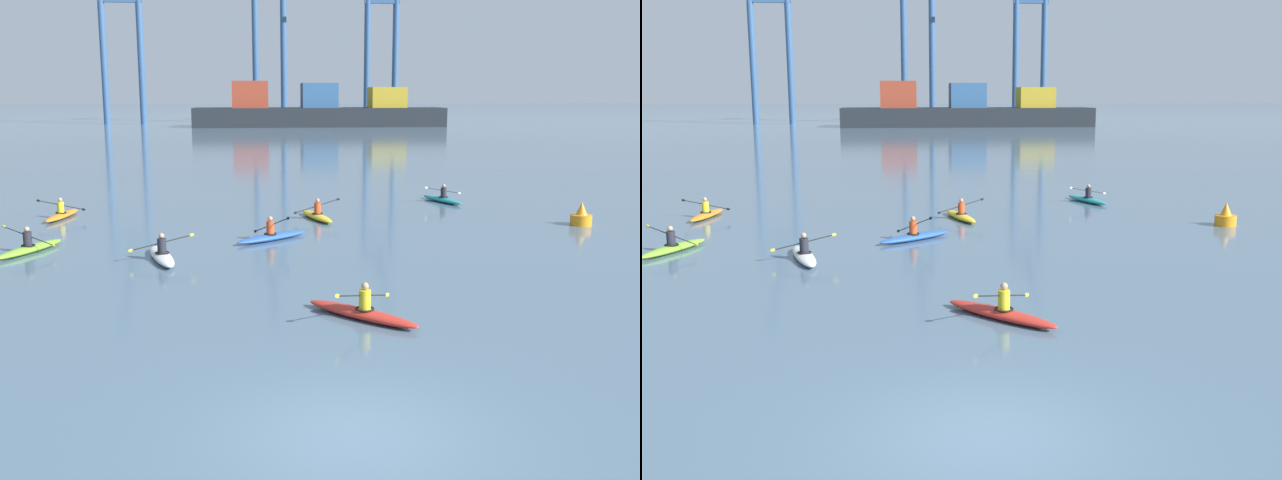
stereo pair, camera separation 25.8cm
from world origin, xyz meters
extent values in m
plane|color=slate|center=(0.00, 0.00, 0.00)|extent=(800.00, 800.00, 0.00)
cube|color=#1E2328|center=(11.17, 114.33, 1.59)|extent=(42.60, 8.05, 3.19)
cube|color=#993823|center=(-0.54, 114.33, 5.40)|extent=(5.96, 5.63, 4.43)
cube|color=#2D5684|center=(11.17, 114.33, 5.24)|extent=(5.96, 5.63, 4.11)
cube|color=#B29323|center=(22.89, 114.33, 4.90)|extent=(5.96, 5.63, 3.43)
cylinder|color=#335684|center=(-26.63, 127.84, 12.94)|extent=(1.20, 1.20, 25.88)
cylinder|color=#335684|center=(-20.01, 127.84, 12.94)|extent=(1.20, 1.20, 25.88)
cube|color=#335684|center=(-23.32, 127.84, 22.00)|extent=(7.82, 0.90, 0.90)
cylinder|color=#335684|center=(0.79, 130.00, 14.82)|extent=(1.20, 1.20, 29.64)
cylinder|color=#335684|center=(6.07, 130.00, 14.82)|extent=(1.20, 1.20, 29.64)
cylinder|color=#335684|center=(21.95, 129.81, 13.29)|extent=(1.20, 1.20, 26.57)
cylinder|color=#335684|center=(27.40, 129.81, 13.29)|extent=(1.20, 1.20, 26.57)
cube|color=#335684|center=(24.67, 129.81, 22.58)|extent=(6.64, 0.90, 0.90)
cylinder|color=orange|center=(12.63, 18.48, 0.23)|extent=(0.90, 0.90, 0.45)
cone|color=orange|center=(12.63, 18.48, 0.73)|extent=(0.50, 0.49, 0.55)
ellipsoid|color=yellow|center=(1.49, 21.17, 0.13)|extent=(1.46, 3.44, 0.26)
torus|color=black|center=(1.52, 21.08, 0.27)|extent=(0.60, 0.60, 0.05)
cylinder|color=#DB471E|center=(1.52, 21.08, 0.51)|extent=(0.30, 0.30, 0.50)
sphere|color=tan|center=(1.52, 21.08, 0.86)|extent=(0.19, 0.19, 0.19)
cylinder|color=black|center=(1.50, 21.12, 0.61)|extent=(1.99, 0.56, 0.53)
ellipsoid|color=black|center=(0.52, 20.86, 0.36)|extent=(0.20, 0.09, 0.15)
ellipsoid|color=black|center=(2.49, 21.39, 0.86)|extent=(0.20, 0.09, 0.15)
ellipsoid|color=orange|center=(-9.99, 22.62, 0.13)|extent=(1.14, 3.45, 0.26)
torus|color=black|center=(-10.00, 22.52, 0.27)|extent=(0.56, 0.56, 0.05)
cylinder|color=gold|center=(-10.00, 22.52, 0.51)|extent=(0.30, 0.30, 0.50)
sphere|color=tan|center=(-10.00, 22.52, 0.86)|extent=(0.19, 0.19, 0.19)
cylinder|color=black|center=(-9.99, 22.57, 0.61)|extent=(2.05, 0.37, 0.42)
ellipsoid|color=black|center=(-11.01, 22.74, 0.80)|extent=(0.20, 0.07, 0.14)
ellipsoid|color=black|center=(-8.98, 22.41, 0.42)|extent=(0.20, 0.07, 0.14)
ellipsoid|color=teal|center=(8.52, 25.74, 0.13)|extent=(1.67, 3.41, 0.26)
torus|color=black|center=(8.55, 25.64, 0.27)|extent=(0.62, 0.62, 0.05)
cylinder|color=#23232D|center=(8.55, 25.64, 0.51)|extent=(0.30, 0.30, 0.50)
sphere|color=tan|center=(8.55, 25.64, 0.86)|extent=(0.19, 0.19, 0.19)
cylinder|color=black|center=(8.54, 25.69, 0.61)|extent=(1.97, 0.71, 0.42)
ellipsoid|color=silver|center=(7.56, 25.36, 0.81)|extent=(0.20, 0.10, 0.14)
ellipsoid|color=silver|center=(9.51, 26.03, 0.41)|extent=(0.20, 0.10, 0.14)
ellipsoid|color=#2856B2|center=(-0.69, 16.54, 0.13)|extent=(3.05, 2.56, 0.26)
torus|color=black|center=(-0.77, 16.47, 0.27)|extent=(0.69, 0.69, 0.05)
cylinder|color=#DB471E|center=(-0.77, 16.47, 0.51)|extent=(0.30, 0.30, 0.50)
sphere|color=tan|center=(-0.77, 16.47, 0.86)|extent=(0.19, 0.19, 0.19)
cylinder|color=black|center=(-0.73, 16.51, 0.61)|extent=(1.24, 1.58, 0.79)
ellipsoid|color=black|center=(-1.33, 17.28, 0.23)|extent=(0.16, 0.19, 0.17)
ellipsoid|color=black|center=(-0.13, 15.73, 0.99)|extent=(0.16, 0.19, 0.17)
ellipsoid|color=red|center=(1.15, 6.35, 0.13)|extent=(2.77, 2.88, 0.26)
torus|color=black|center=(1.22, 6.28, 0.27)|extent=(0.69, 0.69, 0.05)
cylinder|color=gold|center=(1.22, 6.28, 0.51)|extent=(0.30, 0.30, 0.50)
sphere|color=tan|center=(1.22, 6.28, 0.86)|extent=(0.19, 0.19, 0.19)
cylinder|color=black|center=(1.18, 6.32, 0.61)|extent=(1.53, 1.44, 0.44)
ellipsoid|color=yellow|center=(0.43, 5.61, 0.81)|extent=(0.17, 0.17, 0.14)
ellipsoid|color=yellow|center=(1.93, 7.02, 0.41)|extent=(0.17, 0.17, 0.14)
ellipsoid|color=#7ABC2D|center=(-9.35, 15.26, 0.13)|extent=(1.89, 3.36, 0.26)
torus|color=black|center=(-9.39, 15.17, 0.27)|extent=(0.64, 0.64, 0.05)
cylinder|color=#23232D|center=(-9.39, 15.17, 0.51)|extent=(0.30, 0.30, 0.50)
sphere|color=tan|center=(-9.39, 15.17, 0.86)|extent=(0.19, 0.19, 0.19)
cylinder|color=black|center=(-9.37, 15.21, 0.61)|extent=(1.88, 0.83, 0.58)
ellipsoid|color=yellow|center=(-10.30, 15.61, 0.88)|extent=(0.20, 0.12, 0.15)
ellipsoid|color=yellow|center=(-8.44, 14.81, 0.34)|extent=(0.20, 0.12, 0.15)
ellipsoid|color=silver|center=(-4.56, 13.53, 0.13)|extent=(1.49, 3.44, 0.26)
torus|color=black|center=(-4.53, 13.44, 0.27)|extent=(0.60, 0.60, 0.05)
cylinder|color=#23232D|center=(-4.53, 13.44, 0.51)|extent=(0.30, 0.30, 0.50)
sphere|color=tan|center=(-4.53, 13.44, 0.86)|extent=(0.19, 0.19, 0.19)
cylinder|color=black|center=(-4.54, 13.48, 0.61)|extent=(2.00, 0.59, 0.42)
ellipsoid|color=yellow|center=(-5.54, 13.21, 0.42)|extent=(0.20, 0.09, 0.14)
ellipsoid|color=yellow|center=(-3.55, 13.76, 0.80)|extent=(0.20, 0.09, 0.14)
camera|label=1|loc=(-1.71, -10.99, 5.55)|focal=40.89mm
camera|label=2|loc=(-1.45, -11.02, 5.55)|focal=40.89mm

